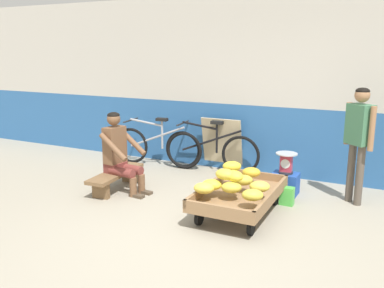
{
  "coord_description": "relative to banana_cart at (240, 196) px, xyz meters",
  "views": [
    {
      "loc": [
        1.89,
        -3.52,
        1.99
      ],
      "look_at": [
        -0.55,
        1.35,
        0.75
      ],
      "focal_mm": 38.73,
      "sensor_mm": 36.0,
      "label": 1
    }
  ],
  "objects": [
    {
      "name": "vendor_seated",
      "position": [
        -1.84,
        0.06,
        0.33
      ],
      "size": [
        0.71,
        0.52,
        1.14
      ],
      "color": "brown",
      "rests_on": "ground"
    },
    {
      "name": "sign_board",
      "position": [
        -0.96,
        1.74,
        0.2
      ],
      "size": [
        0.7,
        0.21,
        0.89
      ],
      "color": "#C6B289",
      "rests_on": "ground"
    },
    {
      "name": "customer_adult",
      "position": [
        1.21,
        1.05,
        0.71
      ],
      "size": [
        0.38,
        0.36,
        1.53
      ],
      "color": "brown",
      "rests_on": "ground"
    },
    {
      "name": "shopping_bag",
      "position": [
        0.44,
        0.58,
        -0.12
      ],
      "size": [
        0.18,
        0.12,
        0.24
      ],
      "primitive_type": "cube",
      "color": "green",
      "rests_on": "ground"
    },
    {
      "name": "plastic_crate",
      "position": [
        0.31,
        1.0,
        -0.09
      ],
      "size": [
        0.36,
        0.28,
        0.3
      ],
      "color": "#234CA8",
      "rests_on": "ground"
    },
    {
      "name": "bicycle_near_left",
      "position": [
        -2.06,
        1.43,
        0.11
      ],
      "size": [
        1.66,
        0.48,
        0.86
      ],
      "color": "black",
      "rests_on": "ground"
    },
    {
      "name": "bicycle_far_left",
      "position": [
        -1.1,
        1.57,
        0.11
      ],
      "size": [
        1.66,
        0.48,
        0.86
      ],
      "color": "black",
      "rests_on": "ground"
    },
    {
      "name": "banana_cart",
      "position": [
        0.0,
        0.0,
        0.0
      ],
      "size": [
        0.86,
        1.45,
        0.36
      ],
      "color": "#8E6B47",
      "rests_on": "ground"
    },
    {
      "name": "weighing_scale",
      "position": [
        0.31,
        1.0,
        0.21
      ],
      "size": [
        0.3,
        0.3,
        0.29
      ],
      "color": "#28282D",
      "rests_on": "plastic_crate"
    },
    {
      "name": "back_wall",
      "position": [
        -0.26,
        1.95,
        1.19
      ],
      "size": [
        16.0,
        0.3,
        2.86
      ],
      "color": "#2D609E",
      "rests_on": "ground"
    },
    {
      "name": "low_bench",
      "position": [
        -1.93,
        0.07,
        -0.04
      ],
      "size": [
        0.38,
        1.12,
        0.27
      ],
      "color": "brown",
      "rests_on": "ground"
    },
    {
      "name": "ground_plane",
      "position": [
        -0.26,
        -1.05,
        -0.24
      ],
      "size": [
        80.0,
        80.0,
        0.0
      ],
      "primitive_type": "plane",
      "color": "gray"
    },
    {
      "name": "banana_pile",
      "position": [
        -0.03,
        -0.11,
        0.22
      ],
      "size": [
        0.87,
        1.11,
        0.26
      ],
      "color": "gold",
      "rests_on": "banana_cart"
    }
  ]
}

